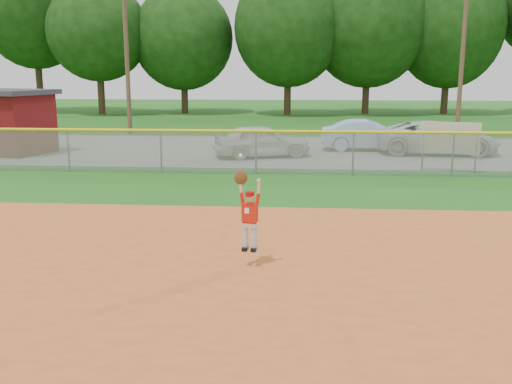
% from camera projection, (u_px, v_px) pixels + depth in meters
% --- Properties ---
extents(ground, '(120.00, 120.00, 0.00)m').
position_uv_depth(ground, '(214.00, 275.00, 10.10)').
color(ground, '#1A5413').
rests_on(ground, ground).
extents(clay_infield, '(24.00, 16.00, 0.04)m').
position_uv_depth(clay_infield, '(179.00, 357.00, 7.17)').
color(clay_infield, '#B0531F').
rests_on(clay_infield, ground).
extents(parking_strip, '(44.00, 10.00, 0.03)m').
position_uv_depth(parking_strip, '(266.00, 150.00, 25.69)').
color(parking_strip, slate).
rests_on(parking_strip, ground).
extents(car_white_a, '(4.23, 2.72, 1.34)m').
position_uv_depth(car_white_a, '(262.00, 141.00, 23.47)').
color(car_white_a, silver).
rests_on(car_white_a, parking_strip).
extents(car_blue, '(4.11, 1.45, 1.35)m').
position_uv_depth(car_blue, '(368.00, 135.00, 25.40)').
color(car_blue, '#90B4D7').
rests_on(car_blue, parking_strip).
extents(car_white_b, '(5.17, 2.58, 1.41)m').
position_uv_depth(car_white_b, '(437.00, 138.00, 24.28)').
color(car_white_b, silver).
rests_on(car_white_b, parking_strip).
extents(utility_shed, '(4.36, 3.85, 2.74)m').
position_uv_depth(utility_shed, '(8.00, 121.00, 24.45)').
color(utility_shed, '#510B0C').
rests_on(utility_shed, ground).
extents(sponsor_sign, '(1.95, 0.56, 1.78)m').
position_uv_depth(sponsor_sign, '(450.00, 139.00, 19.96)').
color(sponsor_sign, gray).
rests_on(sponsor_sign, ground).
extents(outfield_fence, '(40.06, 0.10, 1.55)m').
position_uv_depth(outfield_fence, '(256.00, 149.00, 19.66)').
color(outfield_fence, gray).
rests_on(outfield_fence, ground).
extents(power_lines, '(19.40, 0.24, 9.00)m').
position_uv_depth(power_lines, '(291.00, 48.00, 30.49)').
color(power_lines, '#4C3823').
rests_on(power_lines, ground).
extents(tree_line, '(62.37, 13.00, 14.43)m').
position_uv_depth(tree_line, '(294.00, 19.00, 45.40)').
color(tree_line, '#422D1C').
rests_on(tree_line, ground).
extents(ballplayer, '(0.49, 0.24, 1.78)m').
position_uv_depth(ballplayer, '(248.00, 211.00, 10.27)').
color(ballplayer, silver).
rests_on(ballplayer, ground).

